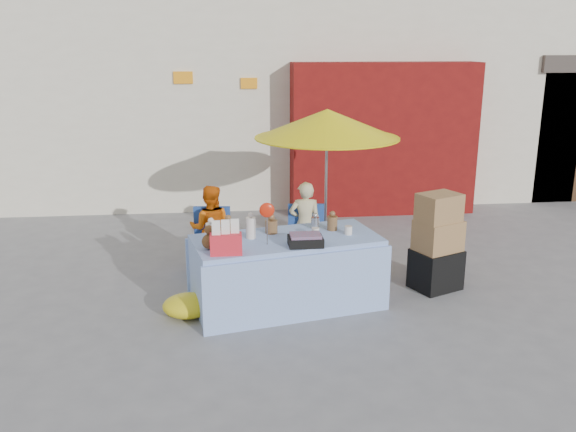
{
  "coord_description": "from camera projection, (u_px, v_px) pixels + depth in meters",
  "views": [
    {
      "loc": [
        -0.57,
        -6.08,
        2.92
      ],
      "look_at": [
        0.15,
        0.6,
        1.0
      ],
      "focal_mm": 38.0,
      "sensor_mm": 36.0,
      "label": 1
    }
  ],
  "objects": [
    {
      "name": "box_stack",
      "position": [
        437.0,
        245.0,
        7.36
      ],
      "size": [
        0.67,
        0.62,
        1.2
      ],
      "rotation": [
        0.0,
        0.0,
        0.42
      ],
      "color": "black",
      "rests_on": "ground"
    },
    {
      "name": "chair_left",
      "position": [
        211.0,
        255.0,
        7.93
      ],
      "size": [
        0.53,
        0.52,
        0.85
      ],
      "rotation": [
        0.0,
        0.0,
        -0.1
      ],
      "color": "#204395",
      "rests_on": "ground"
    },
    {
      "name": "tarp_bundle",
      "position": [
        189.0,
        306.0,
        6.7
      ],
      "size": [
        0.59,
        0.48,
        0.26
      ],
      "primitive_type": "ellipsoid",
      "rotation": [
        0.0,
        0.0,
        -0.05
      ],
      "color": "yellow",
      "rests_on": "ground"
    },
    {
      "name": "chair_right",
      "position": [
        306.0,
        251.0,
        8.06
      ],
      "size": [
        0.53,
        0.52,
        0.85
      ],
      "rotation": [
        0.0,
        0.0,
        -0.1
      ],
      "color": "#204395",
      "rests_on": "ground"
    },
    {
      "name": "market_table",
      "position": [
        286.0,
        271.0,
        6.91
      ],
      "size": [
        2.28,
        1.42,
        1.28
      ],
      "rotation": [
        0.0,
        0.0,
        0.21
      ],
      "color": "#94B6ED",
      "rests_on": "ground"
    },
    {
      "name": "vendor_beige",
      "position": [
        305.0,
        225.0,
        8.1
      ],
      "size": [
        0.45,
        0.32,
        1.17
      ],
      "primitive_type": "imported",
      "rotation": [
        0.0,
        0.0,
        3.04
      ],
      "color": "beige",
      "rests_on": "ground"
    },
    {
      "name": "ground",
      "position": [
        280.0,
        319.0,
        6.67
      ],
      "size": [
        80.0,
        80.0,
        0.0
      ],
      "primitive_type": "plane",
      "color": "slate",
      "rests_on": "ground"
    },
    {
      "name": "backdrop",
      "position": [
        271.0,
        33.0,
        13.05
      ],
      "size": [
        14.0,
        8.0,
        7.8
      ],
      "color": "silver",
      "rests_on": "ground"
    },
    {
      "name": "umbrella",
      "position": [
        327.0,
        124.0,
        7.91
      ],
      "size": [
        1.9,
        1.9,
        2.09
      ],
      "color": "gray",
      "rests_on": "ground"
    },
    {
      "name": "vendor_orange",
      "position": [
        211.0,
        228.0,
        7.97
      ],
      "size": [
        0.6,
        0.49,
        1.15
      ],
      "primitive_type": "imported",
      "rotation": [
        0.0,
        0.0,
        3.04
      ],
      "color": "#DD5E0B",
      "rests_on": "ground"
    }
  ]
}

